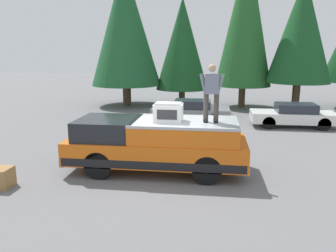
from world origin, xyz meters
The scene contains 11 objects.
ground_plane centered at (0.00, 0.00, 0.00)m, with size 90.00×90.00×0.00m, color slate.
pickup_truck centered at (0.31, 0.12, 0.87)m, with size 2.01×5.54×1.65m.
compressor_unit centered at (0.13, -0.28, 1.93)m, with size 0.65×0.84×0.56m.
person_on_truck_bed centered at (0.20, -1.54, 2.55)m, with size 0.29×0.72×1.69m.
parked_car_white centered at (7.45, -5.60, 0.58)m, with size 1.64×4.10×1.16m.
parked_car_grey centered at (8.02, -0.47, 0.58)m, with size 1.64×4.10×1.16m.
wooden_crate centered at (-1.55, 4.17, 0.28)m, with size 0.56×0.56×0.56m, color olive.
conifer_left centered at (12.09, -6.74, 4.91)m, with size 3.87×3.87×8.07m.
conifer_center_left centered at (13.17, -3.53, 5.81)m, with size 3.63×3.63×10.21m.
conifer_center_right centered at (13.62, 0.54, 4.13)m, with size 3.57×3.57×7.19m.
conifer_right centered at (12.95, 4.29, 5.34)m, with size 4.67×4.67×9.29m.
Camera 1 is at (-9.62, -1.55, 3.72)m, focal length 35.94 mm.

